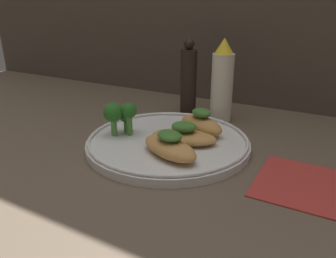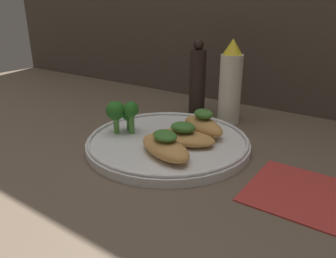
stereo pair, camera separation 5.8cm
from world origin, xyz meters
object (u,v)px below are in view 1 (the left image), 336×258
(sauce_bottle, at_px, (222,82))
(plate, at_px, (168,142))
(pepper_grinder, at_px, (188,81))
(broccoli_bunch, at_px, (120,114))

(sauce_bottle, bearing_deg, plate, -98.81)
(pepper_grinder, bearing_deg, broccoli_bunch, -99.93)
(plate, height_order, broccoli_bunch, broccoli_bunch)
(plate, relative_size, sauce_bottle, 1.65)
(plate, bearing_deg, broccoli_bunch, -166.33)
(broccoli_bunch, bearing_deg, plate, 13.67)
(plate, xyz_separation_m, pepper_grinder, (-0.05, 0.19, 0.07))
(broccoli_bunch, height_order, pepper_grinder, pepper_grinder)
(plate, distance_m, sauce_bottle, 0.20)
(sauce_bottle, relative_size, pepper_grinder, 1.03)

